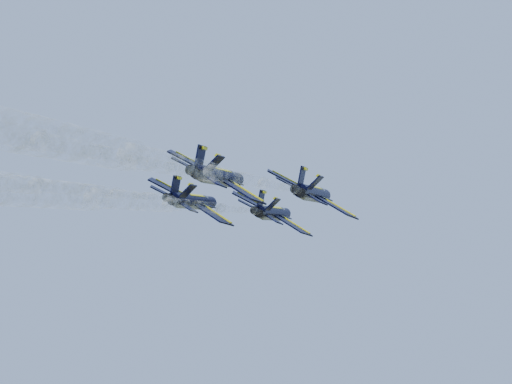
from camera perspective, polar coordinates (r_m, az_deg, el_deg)
The scene contains 6 objects.
jet_lead at distance 125.66m, azimuth 1.27°, elevation -1.56°, with size 12.35×19.38×8.06m.
jet_left at distance 117.13m, azimuth -4.56°, elevation -0.69°, with size 12.35×19.38×8.06m.
jet_right at distance 112.05m, azimuth 4.19°, elevation -0.15°, with size 12.35×19.38×8.06m.
jet_slot at distance 101.96m, azimuth -2.69°, elevation 1.10°, with size 12.35×19.38×8.06m.
smoke_trail_lead at distance 77.53m, azimuth -7.78°, elevation 5.73°, with size 22.37×64.86×3.30m.
smoke_trail_right at distance 63.73m, azimuth -4.60°, elevation 9.83°, with size 22.37×64.86×3.30m.
Camera 1 is at (58.68, -91.21, 80.38)m, focal length 55.00 mm.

